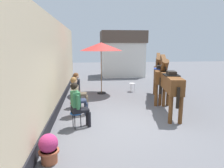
{
  "coord_description": "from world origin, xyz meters",
  "views": [
    {
      "loc": [
        -1.2,
        -5.98,
        2.45
      ],
      "look_at": [
        -0.4,
        1.2,
        1.05
      ],
      "focal_mm": 32.26,
      "sensor_mm": 36.0,
      "label": 1
    }
  ],
  "objects_px": {
    "saddled_horse_far": "(159,74)",
    "seated_visitor_near": "(78,103)",
    "cafe_parasol": "(101,47)",
    "seated_visitor_far": "(79,88)",
    "seated_visitor_middle": "(77,94)",
    "spare_stool_white": "(132,84)",
    "saddled_horse_near": "(169,82)",
    "flower_planter_near": "(49,148)"
  },
  "relations": [
    {
      "from": "seated_visitor_near",
      "to": "cafe_parasol",
      "type": "xyz_separation_m",
      "value": [
        0.95,
        4.28,
        1.59
      ]
    },
    {
      "from": "seated_visitor_far",
      "to": "saddled_horse_far",
      "type": "relative_size",
      "value": 0.48
    },
    {
      "from": "seated_visitor_middle",
      "to": "seated_visitor_far",
      "type": "height_order",
      "value": "same"
    },
    {
      "from": "seated_visitor_far",
      "to": "spare_stool_white",
      "type": "bearing_deg",
      "value": 42.13
    },
    {
      "from": "seated_visitor_far",
      "to": "saddled_horse_far",
      "type": "distance_m",
      "value": 3.68
    },
    {
      "from": "seated_visitor_far",
      "to": "saddled_horse_far",
      "type": "bearing_deg",
      "value": 12.67
    },
    {
      "from": "seated_visitor_near",
      "to": "spare_stool_white",
      "type": "xyz_separation_m",
      "value": [
        2.6,
        4.51,
        -0.38
      ]
    },
    {
      "from": "saddled_horse_far",
      "to": "seated_visitor_near",
      "type": "bearing_deg",
      "value": -140.38
    },
    {
      "from": "seated_visitor_far",
      "to": "saddled_horse_near",
      "type": "relative_size",
      "value": 0.47
    },
    {
      "from": "flower_planter_near",
      "to": "cafe_parasol",
      "type": "height_order",
      "value": "cafe_parasol"
    },
    {
      "from": "spare_stool_white",
      "to": "cafe_parasol",
      "type": "bearing_deg",
      "value": -171.93
    },
    {
      "from": "seated_visitor_near",
      "to": "cafe_parasol",
      "type": "distance_m",
      "value": 4.66
    },
    {
      "from": "saddled_horse_near",
      "to": "flower_planter_near",
      "type": "height_order",
      "value": "saddled_horse_near"
    },
    {
      "from": "flower_planter_near",
      "to": "seated_visitor_near",
      "type": "bearing_deg",
      "value": 73.95
    },
    {
      "from": "seated_visitor_near",
      "to": "seated_visitor_middle",
      "type": "height_order",
      "value": "same"
    },
    {
      "from": "seated_visitor_far",
      "to": "saddled_horse_far",
      "type": "xyz_separation_m",
      "value": [
        3.57,
        0.8,
        0.38
      ]
    },
    {
      "from": "flower_planter_near",
      "to": "seated_visitor_middle",
      "type": "bearing_deg",
      "value": 81.57
    },
    {
      "from": "seated_visitor_far",
      "to": "saddled_horse_far",
      "type": "height_order",
      "value": "saddled_horse_far"
    },
    {
      "from": "seated_visitor_near",
      "to": "seated_visitor_middle",
      "type": "relative_size",
      "value": 1.0
    },
    {
      "from": "saddled_horse_far",
      "to": "flower_planter_near",
      "type": "height_order",
      "value": "saddled_horse_far"
    },
    {
      "from": "saddled_horse_far",
      "to": "flower_planter_near",
      "type": "bearing_deg",
      "value": -130.54
    },
    {
      "from": "seated_visitor_far",
      "to": "flower_planter_near",
      "type": "relative_size",
      "value": 2.17
    },
    {
      "from": "saddled_horse_far",
      "to": "seated_visitor_far",
      "type": "bearing_deg",
      "value": -167.33
    },
    {
      "from": "cafe_parasol",
      "to": "spare_stool_white",
      "type": "xyz_separation_m",
      "value": [
        1.65,
        0.23,
        -1.96
      ]
    },
    {
      "from": "seated_visitor_middle",
      "to": "saddled_horse_far",
      "type": "distance_m",
      "value": 4.04
    },
    {
      "from": "seated_visitor_middle",
      "to": "spare_stool_white",
      "type": "height_order",
      "value": "seated_visitor_middle"
    },
    {
      "from": "seated_visitor_far",
      "to": "cafe_parasol",
      "type": "bearing_deg",
      "value": 64.69
    },
    {
      "from": "saddled_horse_near",
      "to": "cafe_parasol",
      "type": "distance_m",
      "value": 4.12
    },
    {
      "from": "flower_planter_near",
      "to": "seated_visitor_far",
      "type": "bearing_deg",
      "value": 83.64
    },
    {
      "from": "seated_visitor_near",
      "to": "flower_planter_near",
      "type": "xyz_separation_m",
      "value": [
        -0.52,
        -1.79,
        -0.44
      ]
    },
    {
      "from": "seated_visitor_near",
      "to": "spare_stool_white",
      "type": "distance_m",
      "value": 5.22
    },
    {
      "from": "seated_visitor_far",
      "to": "saddled_horse_near",
      "type": "bearing_deg",
      "value": -17.13
    },
    {
      "from": "seated_visitor_near",
      "to": "spare_stool_white",
      "type": "relative_size",
      "value": 3.02
    },
    {
      "from": "saddled_horse_near",
      "to": "saddled_horse_far",
      "type": "xyz_separation_m",
      "value": [
        0.26,
        1.82,
        0.0
      ]
    },
    {
      "from": "seated_visitor_middle",
      "to": "flower_planter_near",
      "type": "bearing_deg",
      "value": -98.43
    },
    {
      "from": "seated_visitor_middle",
      "to": "saddled_horse_near",
      "type": "bearing_deg",
      "value": 0.17
    },
    {
      "from": "seated_visitor_near",
      "to": "seated_visitor_far",
      "type": "distance_m",
      "value": 2.09
    },
    {
      "from": "seated_visitor_far",
      "to": "cafe_parasol",
      "type": "xyz_separation_m",
      "value": [
        1.04,
        2.19,
        1.59
      ]
    },
    {
      "from": "saddled_horse_far",
      "to": "cafe_parasol",
      "type": "relative_size",
      "value": 1.13
    },
    {
      "from": "saddled_horse_far",
      "to": "cafe_parasol",
      "type": "distance_m",
      "value": 3.13
    },
    {
      "from": "seated_visitor_middle",
      "to": "saddled_horse_near",
      "type": "height_order",
      "value": "saddled_horse_near"
    },
    {
      "from": "saddled_horse_near",
      "to": "spare_stool_white",
      "type": "xyz_separation_m",
      "value": [
        -0.63,
        3.45,
        -0.76
      ]
    }
  ]
}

